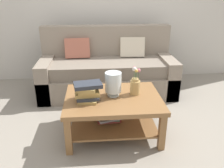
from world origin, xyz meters
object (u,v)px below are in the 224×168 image
glass_hurricane_vase (113,83)px  flower_pitcher (135,85)px  coffee_table (113,107)px  couch (107,71)px  book_stack_main (88,92)px

glass_hurricane_vase → flower_pitcher: size_ratio=0.83×
coffee_table → glass_hurricane_vase: 0.30m
couch → book_stack_main: couch is taller
book_stack_main → flower_pitcher: bearing=13.2°
coffee_table → glass_hurricane_vase: size_ratio=3.87×
book_stack_main → glass_hurricane_vase: glass_hurricane_vase is taller
flower_pitcher → book_stack_main: bearing=-166.8°
coffee_table → flower_pitcher: size_ratio=3.21×
couch → flower_pitcher: bearing=-77.7°
couch → glass_hurricane_vase: size_ratio=7.53×
coffee_table → flower_pitcher: (0.27, 0.06, 0.26)m
glass_hurricane_vase → coffee_table: bearing=-102.6°
book_stack_main → flower_pitcher: (0.55, 0.13, 0.01)m
book_stack_main → glass_hurricane_vase: size_ratio=1.14×
couch → flower_pitcher: (0.25, -1.17, 0.23)m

